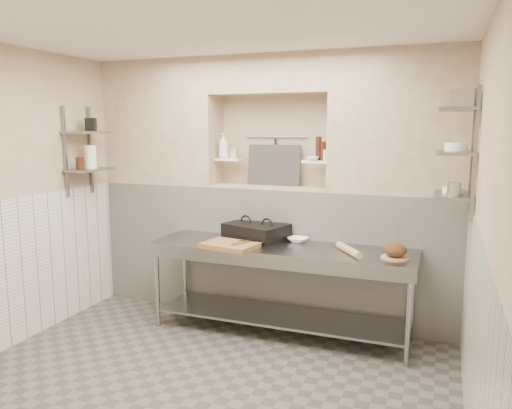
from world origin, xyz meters
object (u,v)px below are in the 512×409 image
at_px(prep_table, 280,272).
at_px(bread_loaf, 395,250).
at_px(bottle_soap, 224,146).
at_px(bowl_alcove, 312,159).
at_px(panini_press, 256,231).
at_px(rolling_pin, 349,250).
at_px(cutting_board, 230,245).
at_px(mixing_bowl, 298,240).
at_px(jug_left, 90,157).

height_order(prep_table, bread_loaf, bread_loaf).
relative_size(bottle_soap, bowl_alcove, 2.09).
bearing_deg(panini_press, rolling_pin, 4.46).
distance_m(bread_loaf, bottle_soap, 2.20).
bearing_deg(cutting_board, bread_loaf, 5.95).
distance_m(cutting_board, bottle_soap, 1.25).
distance_m(mixing_bowl, jug_left, 2.41).
bearing_deg(bottle_soap, jug_left, -153.93).
bearing_deg(panini_press, bottle_soap, 167.24).
bearing_deg(bread_loaf, rolling_pin, 177.46).
bearing_deg(rolling_pin, cutting_board, -170.94).
bearing_deg(rolling_pin, bread_loaf, -2.54).
relative_size(cutting_board, mixing_bowl, 2.58).
bearing_deg(prep_table, bowl_alcove, 71.83).
bearing_deg(bottle_soap, bowl_alcove, -0.25).
height_order(cutting_board, jug_left, jug_left).
relative_size(panini_press, bread_loaf, 3.54).
height_order(bowl_alcove, jug_left, jug_left).
bearing_deg(mixing_bowl, bottle_soap, 163.27).
bearing_deg(jug_left, cutting_board, -3.69).
bearing_deg(jug_left, bottle_soap, 26.07).
bearing_deg(mixing_bowl, cutting_board, -140.50).
xyz_separation_m(prep_table, bottle_soap, (-0.84, 0.53, 1.21)).
distance_m(bowl_alcove, jug_left, 2.39).
relative_size(bowl_alcove, jug_left, 0.53).
relative_size(cutting_board, jug_left, 2.04).
xyz_separation_m(rolling_pin, bowl_alcove, (-0.50, 0.56, 0.80)).
bearing_deg(panini_press, cutting_board, -85.58).
bearing_deg(bread_loaf, prep_table, 177.24).
bearing_deg(mixing_bowl, bowl_alcove, 77.24).
bearing_deg(bowl_alcove, jug_left, -164.75).
xyz_separation_m(panini_press, bottle_soap, (-0.50, 0.31, 0.87)).
relative_size(bread_loaf, bottle_soap, 0.73).
bearing_deg(rolling_pin, jug_left, -178.58).
bearing_deg(prep_table, rolling_pin, -2.90).
xyz_separation_m(panini_press, jug_left, (-1.80, -0.33, 0.75)).
height_order(panini_press, mixing_bowl, panini_press).
xyz_separation_m(panini_press, cutting_board, (-0.11, -0.43, -0.06)).
height_order(rolling_pin, bread_loaf, bread_loaf).
bearing_deg(jug_left, prep_table, 2.79).
distance_m(prep_table, rolling_pin, 0.74).
bearing_deg(bread_loaf, jug_left, -179.09).
distance_m(cutting_board, jug_left, 1.88).
xyz_separation_m(cutting_board, bread_loaf, (1.54, 0.16, 0.05)).
bearing_deg(mixing_bowl, prep_table, -114.00).
bearing_deg(jug_left, mixing_bowl, 8.82).
bearing_deg(cutting_board, jug_left, 176.31).
height_order(cutting_board, bottle_soap, bottle_soap).
relative_size(panini_press, rolling_pin, 1.60).
bearing_deg(bottle_soap, rolling_pin, -20.41).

